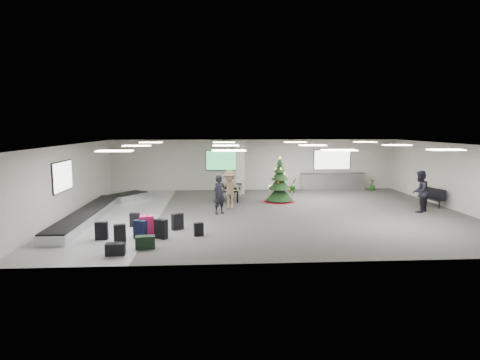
{
  "coord_description": "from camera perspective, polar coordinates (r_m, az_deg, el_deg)",
  "views": [
    {
      "loc": [
        -2.49,
        -18.26,
        3.96
      ],
      "look_at": [
        -1.29,
        1.0,
        1.42
      ],
      "focal_mm": 30.0,
      "sensor_mm": 36.0,
      "label": 1
    }
  ],
  "objects": [
    {
      "name": "green_duffel",
      "position": [
        13.7,
        -13.33,
        -8.6
      ],
      "size": [
        0.67,
        0.4,
        0.44
      ],
      "rotation": [
        0.0,
        0.0,
        0.14
      ],
      "color": "black",
      "rests_on": "ground"
    },
    {
      "name": "suitcase_0",
      "position": [
        14.59,
        -16.72,
        -7.28
      ],
      "size": [
        0.45,
        0.32,
        0.65
      ],
      "rotation": [
        0.0,
        0.0,
        0.25
      ],
      "color": "black",
      "rests_on": "ground"
    },
    {
      "name": "room_envelope",
      "position": [
        19.12,
        2.79,
        2.6
      ],
      "size": [
        18.02,
        14.02,
        3.21
      ],
      "color": "#A5A197",
      "rests_on": "ground"
    },
    {
      "name": "traveler_b",
      "position": [
        19.64,
        -1.46,
        -1.33
      ],
      "size": [
        1.4,
        1.1,
        1.9
      ],
      "primitive_type": "imported",
      "rotation": [
        0.0,
        0.0,
        -0.37
      ],
      "color": "#7C694D",
      "rests_on": "ground"
    },
    {
      "name": "traveler_a",
      "position": [
        18.44,
        -2.91,
        -2.08
      ],
      "size": [
        0.78,
        0.74,
        1.79
      ],
      "primitive_type": "imported",
      "rotation": [
        0.0,
        0.0,
        0.68
      ],
      "color": "black",
      "rests_on": "ground"
    },
    {
      "name": "suitcase_3",
      "position": [
        15.86,
        -8.88,
        -5.86
      ],
      "size": [
        0.49,
        0.42,
        0.66
      ],
      "rotation": [
        0.0,
        0.0,
        0.54
      ],
      "color": "black",
      "rests_on": "ground"
    },
    {
      "name": "service_counter",
      "position": [
        26.24,
        13.06,
        -0.18
      ],
      "size": [
        4.05,
        0.65,
        1.08
      ],
      "color": "silver",
      "rests_on": "ground"
    },
    {
      "name": "suitcase_1",
      "position": [
        14.73,
        -11.17,
        -6.83
      ],
      "size": [
        0.51,
        0.44,
        0.72
      ],
      "rotation": [
        0.0,
        0.0,
        -0.56
      ],
      "color": "black",
      "rests_on": "ground"
    },
    {
      "name": "potted_plant_left",
      "position": [
        24.69,
        7.53,
        -0.73
      ],
      "size": [
        0.64,
        0.62,
        0.91
      ],
      "primitive_type": "imported",
      "rotation": [
        0.0,
        0.0,
        0.62
      ],
      "color": "#143B12",
      "rests_on": "ground"
    },
    {
      "name": "potted_plant_right",
      "position": [
        26.8,
        18.3,
        -0.63
      ],
      "size": [
        0.44,
        0.44,
        0.71
      ],
      "primitive_type": "imported",
      "rotation": [
        0.0,
        0.0,
        1.68
      ],
      "color": "#143B12",
      "rests_on": "ground"
    },
    {
      "name": "bench",
      "position": [
        22.44,
        25.77,
        -2.08
      ],
      "size": [
        0.77,
        1.52,
        0.92
      ],
      "rotation": [
        0.0,
        0.0,
        0.2
      ],
      "color": "black",
      "rests_on": "ground"
    },
    {
      "name": "suitcase_5",
      "position": [
        15.12,
        -19.09,
        -6.85
      ],
      "size": [
        0.44,
        0.26,
        0.66
      ],
      "rotation": [
        0.0,
        0.0,
        0.07
      ],
      "color": "black",
      "rests_on": "ground"
    },
    {
      "name": "black_duffel",
      "position": [
        13.25,
        -17.3,
        -9.37
      ],
      "size": [
        0.6,
        0.35,
        0.4
      ],
      "rotation": [
        0.0,
        0.0,
        0.05
      ],
      "color": "black",
      "rests_on": "ground"
    },
    {
      "name": "suitcase_8",
      "position": [
        16.68,
        -14.73,
        -5.51
      ],
      "size": [
        0.39,
        0.24,
        0.58
      ],
      "rotation": [
        0.0,
        0.0,
        -0.08
      ],
      "color": "black",
      "rests_on": "ground"
    },
    {
      "name": "traveler_bench",
      "position": [
        20.57,
        24.2,
        -1.49
      ],
      "size": [
        1.21,
        1.19,
        1.97
      ],
      "primitive_type": "imported",
      "rotation": [
        0.0,
        0.0,
        3.88
      ],
      "color": "black",
      "rests_on": "ground"
    },
    {
      "name": "suitcase_7",
      "position": [
        14.89,
        -5.9,
        -6.99
      ],
      "size": [
        0.38,
        0.27,
        0.51
      ],
      "rotation": [
        0.0,
        0.0,
        0.31
      ],
      "color": "black",
      "rests_on": "ground"
    },
    {
      "name": "navy_suitcase",
      "position": [
        14.89,
        -14.02,
        -6.83
      ],
      "size": [
        0.49,
        0.39,
        0.68
      ],
      "rotation": [
        0.0,
        0.0,
        -0.37
      ],
      "color": "black",
      "rests_on": "ground"
    },
    {
      "name": "christmas_tree",
      "position": [
        21.53,
        5.66,
        -0.87
      ],
      "size": [
        1.73,
        1.73,
        2.47
      ],
      "color": "maroon",
      "rests_on": "ground"
    },
    {
      "name": "ground",
      "position": [
        18.85,
        4.12,
        -4.65
      ],
      "size": [
        18.0,
        18.0,
        0.0
      ],
      "primitive_type": "plane",
      "color": "#3A3734",
      "rests_on": "ground"
    },
    {
      "name": "baggage_carousel",
      "position": [
        19.32,
        -19.62,
        -4.13
      ],
      "size": [
        2.28,
        9.71,
        0.43
      ],
      "color": "silver",
      "rests_on": "ground"
    },
    {
      "name": "pink_suitcase",
      "position": [
        15.07,
        -13.08,
        -6.42
      ],
      "size": [
        0.54,
        0.39,
        0.79
      ],
      "rotation": [
        0.0,
        0.0,
        0.24
      ],
      "color": "#D11B57",
      "rests_on": "ground"
    },
    {
      "name": "grand_piano",
      "position": [
        21.74,
        -1.63,
        -1.13
      ],
      "size": [
        1.54,
        1.88,
        0.99
      ],
      "rotation": [
        0.0,
        0.0,
        -0.13
      ],
      "color": "black",
      "rests_on": "ground"
    }
  ]
}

